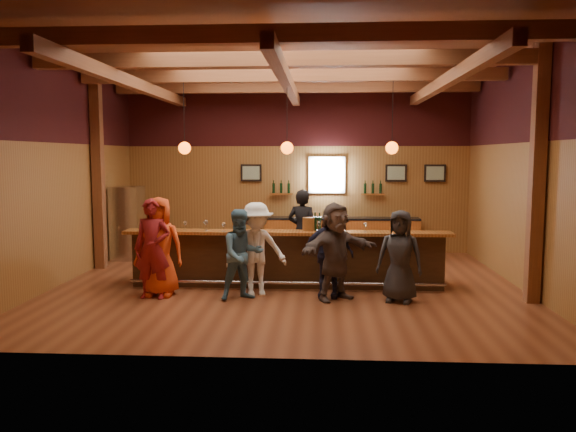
# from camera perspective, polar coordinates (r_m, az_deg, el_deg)

# --- Properties ---
(room) EXTENTS (9.04, 9.00, 4.52)m
(room) POSITION_cam_1_polar(r_m,az_deg,el_deg) (10.94, -0.08, 9.61)
(room) COLOR brown
(room) RESTS_ON ground
(bar_counter) EXTENTS (6.30, 1.07, 1.11)m
(bar_counter) POSITION_cam_1_polar(r_m,az_deg,el_deg) (11.20, 0.04, -4.30)
(bar_counter) COLOR black
(bar_counter) RESTS_ON ground
(back_bar_cabinet) EXTENTS (4.00, 0.52, 0.95)m
(back_bar_cabinet) POSITION_cam_1_polar(r_m,az_deg,el_deg) (14.72, 5.49, -1.99)
(back_bar_cabinet) COLOR brown
(back_bar_cabinet) RESTS_ON ground
(window) EXTENTS (0.95, 0.09, 0.95)m
(window) POSITION_cam_1_polar(r_m,az_deg,el_deg) (14.80, 3.97, 4.19)
(window) COLOR silver
(window) RESTS_ON room
(framed_pictures) EXTENTS (5.35, 0.05, 0.45)m
(framed_pictures) POSITION_cam_1_polar(r_m,az_deg,el_deg) (14.82, 7.33, 4.35)
(framed_pictures) COLOR black
(framed_pictures) RESTS_ON room
(wine_shelves) EXTENTS (3.00, 0.18, 0.30)m
(wine_shelves) POSITION_cam_1_polar(r_m,az_deg,el_deg) (14.75, 3.96, 2.52)
(wine_shelves) COLOR brown
(wine_shelves) RESTS_ON room
(pendant_lights) EXTENTS (4.24, 0.24, 1.37)m
(pendant_lights) POSITION_cam_1_polar(r_m,az_deg,el_deg) (10.86, -0.10, 6.97)
(pendant_lights) COLOR black
(pendant_lights) RESTS_ON room
(stainless_fridge) EXTENTS (0.70, 0.70, 1.80)m
(stainless_fridge) POSITION_cam_1_polar(r_m,az_deg,el_deg) (14.36, -15.97, -0.69)
(stainless_fridge) COLOR silver
(stainless_fridge) RESTS_ON ground
(customer_orange) EXTENTS (0.89, 0.58, 1.81)m
(customer_orange) POSITION_cam_1_polar(r_m,az_deg,el_deg) (10.49, -12.96, -3.04)
(customer_orange) COLOR red
(customer_orange) RESTS_ON ground
(customer_redvest) EXTENTS (0.67, 0.46, 1.80)m
(customer_redvest) POSITION_cam_1_polar(r_m,az_deg,el_deg) (10.33, -13.62, -3.24)
(customer_redvest) COLOR maroon
(customer_redvest) RESTS_ON ground
(customer_denim) EXTENTS (0.98, 0.90, 1.62)m
(customer_denim) POSITION_cam_1_polar(r_m,az_deg,el_deg) (10.00, -4.70, -3.92)
(customer_denim) COLOR teal
(customer_denim) RESTS_ON ground
(customer_white) EXTENTS (1.22, 0.87, 1.71)m
(customer_white) POSITION_cam_1_polar(r_m,az_deg,el_deg) (10.28, -3.25, -3.37)
(customer_white) COLOR white
(customer_white) RESTS_ON ground
(customer_navy) EXTENTS (0.95, 0.45, 1.58)m
(customer_navy) POSITION_cam_1_polar(r_m,az_deg,el_deg) (10.14, 4.03, -3.88)
(customer_navy) COLOR #1C1D38
(customer_navy) RESTS_ON ground
(customer_brown) EXTENTS (1.61, 1.37, 1.74)m
(customer_brown) POSITION_cam_1_polar(r_m,az_deg,el_deg) (9.97, 4.85, -3.59)
(customer_brown) COLOR #524642
(customer_brown) RESTS_ON ground
(customer_dark) EXTENTS (0.91, 0.72, 1.62)m
(customer_dark) POSITION_cam_1_polar(r_m,az_deg,el_deg) (9.99, 11.29, -4.02)
(customer_dark) COLOR #272729
(customer_dark) RESTS_ON ground
(bartender) EXTENTS (0.77, 0.63, 1.83)m
(bartender) POSITION_cam_1_polar(r_m,az_deg,el_deg) (12.17, 1.48, -1.58)
(bartender) COLOR black
(bartender) RESTS_ON ground
(ice_bucket) EXTENTS (0.23, 0.23, 0.25)m
(ice_bucket) POSITION_cam_1_polar(r_m,az_deg,el_deg) (10.86, 2.09, -0.82)
(ice_bucket) COLOR brown
(ice_bucket) RESTS_ON bar_counter
(bottle_a) EXTENTS (0.08, 0.08, 0.35)m
(bottle_a) POSITION_cam_1_polar(r_m,az_deg,el_deg) (10.89, 2.76, -0.74)
(bottle_a) COLOR black
(bottle_a) RESTS_ON bar_counter
(bottle_b) EXTENTS (0.08, 0.08, 0.35)m
(bottle_b) POSITION_cam_1_polar(r_m,az_deg,el_deg) (10.90, 3.21, -0.75)
(bottle_b) COLOR black
(bottle_b) RESTS_ON bar_counter
(glass_a) EXTENTS (0.08, 0.08, 0.17)m
(glass_a) POSITION_cam_1_polar(r_m,az_deg,el_deg) (11.24, -14.51, -0.78)
(glass_a) COLOR silver
(glass_a) RESTS_ON bar_counter
(glass_b) EXTENTS (0.08, 0.08, 0.18)m
(glass_b) POSITION_cam_1_polar(r_m,az_deg,el_deg) (11.09, -10.42, -0.77)
(glass_b) COLOR silver
(glass_b) RESTS_ON bar_counter
(glass_c) EXTENTS (0.09, 0.09, 0.20)m
(glass_c) POSITION_cam_1_polar(r_m,az_deg,el_deg) (11.01, -8.34, -0.70)
(glass_c) COLOR silver
(glass_c) RESTS_ON bar_counter
(glass_d) EXTENTS (0.08, 0.08, 0.17)m
(glass_d) POSITION_cam_1_polar(r_m,az_deg,el_deg) (10.81, -6.54, -0.91)
(glass_d) COLOR silver
(glass_d) RESTS_ON bar_counter
(glass_e) EXTENTS (0.07, 0.07, 0.17)m
(glass_e) POSITION_cam_1_polar(r_m,az_deg,el_deg) (10.86, -3.46, -0.86)
(glass_e) COLOR silver
(glass_e) RESTS_ON bar_counter
(glass_f) EXTENTS (0.09, 0.09, 0.20)m
(glass_f) POSITION_cam_1_polar(r_m,az_deg,el_deg) (10.73, 3.18, -0.83)
(glass_f) COLOR silver
(glass_f) RESTS_ON bar_counter
(glass_g) EXTENTS (0.08, 0.08, 0.17)m
(glass_g) POSITION_cam_1_polar(r_m,az_deg,el_deg) (10.84, 7.84, -0.90)
(glass_g) COLOR silver
(glass_g) RESTS_ON bar_counter
(glass_h) EXTENTS (0.07, 0.07, 0.16)m
(glass_h) POSITION_cam_1_polar(r_m,az_deg,el_deg) (10.86, 11.76, -1.00)
(glass_h) COLOR silver
(glass_h) RESTS_ON bar_counter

